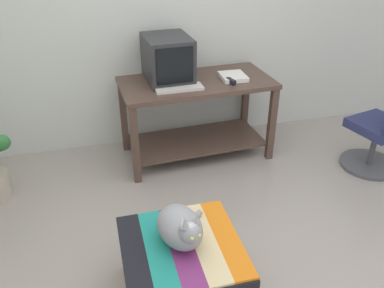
{
  "coord_description": "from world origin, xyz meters",
  "views": [
    {
      "loc": [
        -0.66,
        -1.61,
        2.0
      ],
      "look_at": [
        -0.02,
        0.85,
        0.55
      ],
      "focal_mm": 37.42,
      "sensor_mm": 36.0,
      "label": 1
    }
  ],
  "objects_px": {
    "desk": "(196,105)",
    "office_chair": "(384,131)",
    "book": "(233,77)",
    "stapler": "(231,81)",
    "tv_monitor": "(168,59)",
    "cat": "(181,227)",
    "ottoman_with_blanket": "(182,271)",
    "keyboard": "(179,88)"
  },
  "relations": [
    {
      "from": "desk",
      "to": "office_chair",
      "type": "distance_m",
      "value": 1.64
    },
    {
      "from": "book",
      "to": "stapler",
      "type": "distance_m",
      "value": 0.13
    },
    {
      "from": "tv_monitor",
      "to": "book",
      "type": "bearing_deg",
      "value": -14.41
    },
    {
      "from": "cat",
      "to": "office_chair",
      "type": "xyz_separation_m",
      "value": [
        2.01,
        0.9,
        -0.13
      ]
    },
    {
      "from": "desk",
      "to": "ottoman_with_blanket",
      "type": "xyz_separation_m",
      "value": [
        -0.52,
        -1.59,
        -0.31
      ]
    },
    {
      "from": "book",
      "to": "office_chair",
      "type": "relative_size",
      "value": 0.28
    },
    {
      "from": "office_chair",
      "to": "cat",
      "type": "bearing_deg",
      "value": 10.14
    },
    {
      "from": "cat",
      "to": "tv_monitor",
      "type": "bearing_deg",
      "value": 65.81
    },
    {
      "from": "book",
      "to": "ottoman_with_blanket",
      "type": "height_order",
      "value": "book"
    },
    {
      "from": "desk",
      "to": "book",
      "type": "relative_size",
      "value": 5.59
    },
    {
      "from": "office_chair",
      "to": "stapler",
      "type": "height_order",
      "value": "office_chair"
    },
    {
      "from": "desk",
      "to": "office_chair",
      "type": "height_order",
      "value": "office_chair"
    },
    {
      "from": "desk",
      "to": "office_chair",
      "type": "bearing_deg",
      "value": -27.47
    },
    {
      "from": "desk",
      "to": "book",
      "type": "distance_m",
      "value": 0.42
    },
    {
      "from": "desk",
      "to": "book",
      "type": "bearing_deg",
      "value": -8.62
    },
    {
      "from": "desk",
      "to": "keyboard",
      "type": "xyz_separation_m",
      "value": [
        -0.19,
        -0.16,
        0.25
      ]
    },
    {
      "from": "tv_monitor",
      "to": "office_chair",
      "type": "bearing_deg",
      "value": -26.76
    },
    {
      "from": "book",
      "to": "tv_monitor",
      "type": "bearing_deg",
      "value": 169.96
    },
    {
      "from": "book",
      "to": "cat",
      "type": "bearing_deg",
      "value": -117.49
    },
    {
      "from": "cat",
      "to": "stapler",
      "type": "relative_size",
      "value": 3.6
    },
    {
      "from": "ottoman_with_blanket",
      "to": "tv_monitor",
      "type": "bearing_deg",
      "value": 80.51
    },
    {
      "from": "keyboard",
      "to": "book",
      "type": "relative_size",
      "value": 1.63
    },
    {
      "from": "cat",
      "to": "office_chair",
      "type": "relative_size",
      "value": 0.44
    },
    {
      "from": "cat",
      "to": "office_chair",
      "type": "height_order",
      "value": "office_chair"
    },
    {
      "from": "ottoman_with_blanket",
      "to": "stapler",
      "type": "bearing_deg",
      "value": 61.55
    },
    {
      "from": "desk",
      "to": "stapler",
      "type": "relative_size",
      "value": 12.46
    },
    {
      "from": "stapler",
      "to": "desk",
      "type": "bearing_deg",
      "value": 138.39
    },
    {
      "from": "book",
      "to": "stapler",
      "type": "bearing_deg",
      "value": -116.91
    },
    {
      "from": "keyboard",
      "to": "ottoman_with_blanket",
      "type": "xyz_separation_m",
      "value": [
        -0.32,
        -1.43,
        -0.55
      ]
    },
    {
      "from": "keyboard",
      "to": "tv_monitor",
      "type": "bearing_deg",
      "value": 99.27
    },
    {
      "from": "desk",
      "to": "ottoman_with_blanket",
      "type": "bearing_deg",
      "value": -111.23
    },
    {
      "from": "tv_monitor",
      "to": "book",
      "type": "relative_size",
      "value": 2.01
    },
    {
      "from": "desk",
      "to": "ottoman_with_blanket",
      "type": "distance_m",
      "value": 1.7
    },
    {
      "from": "ottoman_with_blanket",
      "to": "cat",
      "type": "bearing_deg",
      "value": 79.85
    },
    {
      "from": "book",
      "to": "office_chair",
      "type": "height_order",
      "value": "office_chair"
    },
    {
      "from": "ottoman_with_blanket",
      "to": "cat",
      "type": "height_order",
      "value": "cat"
    },
    {
      "from": "desk",
      "to": "book",
      "type": "xyz_separation_m",
      "value": [
        0.33,
        -0.03,
        0.25
      ]
    },
    {
      "from": "ottoman_with_blanket",
      "to": "office_chair",
      "type": "xyz_separation_m",
      "value": [
        2.01,
        0.92,
        0.18
      ]
    },
    {
      "from": "office_chair",
      "to": "ottoman_with_blanket",
      "type": "bearing_deg",
      "value": 10.53
    },
    {
      "from": "desk",
      "to": "tv_monitor",
      "type": "height_order",
      "value": "tv_monitor"
    },
    {
      "from": "stapler",
      "to": "cat",
      "type": "bearing_deg",
      "value": -132.54
    },
    {
      "from": "desk",
      "to": "ottoman_with_blanket",
      "type": "height_order",
      "value": "desk"
    }
  ]
}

